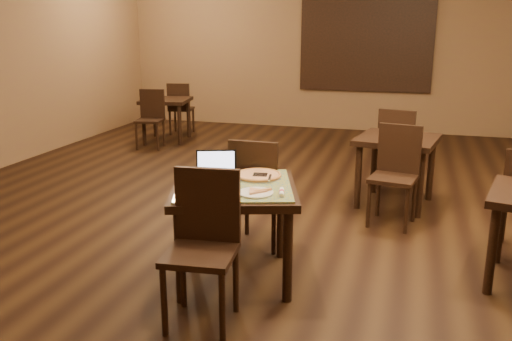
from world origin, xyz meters
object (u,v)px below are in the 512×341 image
(chair_main_far, at_px, (257,187))
(other_table_b_chair_near, at_px, (151,115))
(other_table_b, at_px, (166,106))
(other_table_a_chair_far, at_px, (397,144))
(chair_main_near, at_px, (204,238))
(pizza_pan, at_px, (258,177))
(other_table_a_chair_near, at_px, (396,169))
(other_table_b_chair_far, at_px, (180,106))
(tiled_table, at_px, (234,197))
(other_table_a, at_px, (397,149))
(laptop, at_px, (214,172))

(chair_main_far, distance_m, other_table_b_chair_near, 4.36)
(other_table_b, bearing_deg, other_table_a_chair_far, -34.28)
(chair_main_far, bearing_deg, other_table_b, -53.84)
(chair_main_near, height_order, pizza_pan, chair_main_near)
(other_table_a_chair_far, height_order, other_table_b, other_table_a_chair_far)
(other_table_a_chair_near, bearing_deg, pizza_pan, -115.79)
(other_table_a_chair_near, relative_size, other_table_b, 1.12)
(pizza_pan, relative_size, other_table_a_chair_far, 0.37)
(other_table_b, bearing_deg, pizza_pan, -65.74)
(other_table_b, distance_m, other_table_b_chair_far, 0.54)
(tiled_table, relative_size, other_table_b_chair_near, 1.26)
(other_table_a, height_order, other_table_a_chair_near, other_table_a_chair_near)
(laptop, height_order, other_table_b, laptop)
(pizza_pan, xyz_separation_m, other_table_a_chair_far, (0.98, 2.52, -0.22))
(pizza_pan, distance_m, other_table_a_chair_far, 2.71)
(other_table_a_chair_near, distance_m, other_table_b, 4.84)
(other_table_a, xyz_separation_m, other_table_a_chair_far, (-0.02, 0.57, -0.08))
(chair_main_near, height_order, other_table_b_chair_far, chair_main_near)
(tiled_table, distance_m, other_table_b_chair_near, 4.86)
(other_table_b_chair_near, bearing_deg, chair_main_far, -60.35)
(other_table_a_chair_far, height_order, other_table_b_chair_near, other_table_a_chair_far)
(pizza_pan, height_order, other_table_a_chair_near, other_table_a_chair_near)
(chair_main_far, bearing_deg, other_table_a_chair_near, -137.01)
(other_table_b, bearing_deg, other_table_a, -40.76)
(chair_main_far, height_order, other_table_a_chair_far, chair_main_far)
(tiled_table, bearing_deg, other_table_a, 45.64)
(chair_main_far, xyz_separation_m, other_table_a, (1.12, 1.57, 0.07))
(other_table_a_chair_far, relative_size, other_table_b, 1.12)
(other_table_a_chair_near, distance_m, other_table_b_chair_near, 4.55)
(chair_main_far, height_order, other_table_b_chair_far, chair_main_far)
(other_table_a_chair_near, distance_m, other_table_a_chair_far, 1.14)
(chair_main_far, bearing_deg, chair_main_near, 91.14)
(chair_main_far, xyz_separation_m, pizza_pan, (0.12, -0.37, 0.21))
(tiled_table, xyz_separation_m, other_table_b, (-2.73, 4.54, -0.07))
(chair_main_near, xyz_separation_m, other_table_b_chair_far, (-2.71, 5.69, -0.06))
(tiled_table, relative_size, chair_main_far, 1.16)
(chair_main_near, relative_size, other_table_a_chair_near, 1.05)
(other_table_a_chair_far, bearing_deg, other_table_b_chair_near, -7.61)
(chair_main_far, xyz_separation_m, other_table_a_chair_near, (1.13, 1.00, -0.01))
(laptop, bearing_deg, other_table_a_chair_near, 29.52)
(other_table_a, bearing_deg, other_table_a_chair_near, -77.96)
(laptop, height_order, other_table_a_chair_near, laptop)
(pizza_pan, bearing_deg, chair_main_far, 108.13)
(other_table_a, relative_size, other_table_b, 1.08)
(other_table_a_chair_near, relative_size, other_table_b_chair_near, 1.06)
(pizza_pan, relative_size, other_table_a_chair_near, 0.37)
(chair_main_near, distance_m, chair_main_far, 1.22)
(other_table_a, bearing_deg, other_table_a_chair_far, 102.04)
(other_table_a_chair_near, bearing_deg, other_table_a_chair_far, 102.04)
(laptop, height_order, pizza_pan, laptop)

